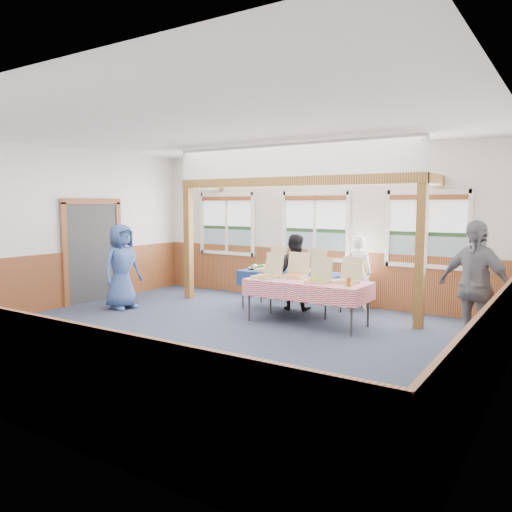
# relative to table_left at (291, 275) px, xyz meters

# --- Properties ---
(floor) EXTENTS (8.00, 8.00, 0.00)m
(floor) POSITION_rel_table_left_xyz_m (-0.03, -2.36, -0.70)
(floor) COLOR #262C3D
(floor) RESTS_ON ground
(ceiling) EXTENTS (8.00, 8.00, 0.00)m
(ceiling) POSITION_rel_table_left_xyz_m (-0.03, -2.36, 2.50)
(ceiling) COLOR white
(ceiling) RESTS_ON wall_back
(wall_back) EXTENTS (8.00, 0.00, 8.00)m
(wall_back) POSITION_rel_table_left_xyz_m (-0.03, 1.14, 0.90)
(wall_back) COLOR silver
(wall_back) RESTS_ON floor
(wall_left) EXTENTS (0.00, 8.00, 8.00)m
(wall_left) POSITION_rel_table_left_xyz_m (-4.03, -2.36, 0.90)
(wall_left) COLOR silver
(wall_left) RESTS_ON floor
(wall_right) EXTENTS (0.00, 8.00, 8.00)m
(wall_right) POSITION_rel_table_left_xyz_m (3.97, -2.36, 0.90)
(wall_right) COLOR silver
(wall_right) RESTS_ON floor
(wainscot_back) EXTENTS (7.98, 0.05, 1.10)m
(wainscot_back) POSITION_rel_table_left_xyz_m (-0.03, 1.11, -0.15)
(wainscot_back) COLOR brown
(wainscot_back) RESTS_ON floor
(wainscot_left) EXTENTS (0.05, 6.98, 1.10)m
(wainscot_left) POSITION_rel_table_left_xyz_m (-4.01, -2.36, -0.15)
(wainscot_left) COLOR brown
(wainscot_left) RESTS_ON floor
(wainscot_right) EXTENTS (0.05, 6.98, 1.10)m
(wainscot_right) POSITION_rel_table_left_xyz_m (3.94, -2.36, -0.15)
(wainscot_right) COLOR brown
(wainscot_right) RESTS_ON floor
(cased_opening) EXTENTS (0.06, 1.30, 2.10)m
(cased_opening) POSITION_rel_table_left_xyz_m (-3.99, -1.46, 0.35)
(cased_opening) COLOR #323232
(cased_opening) RESTS_ON wall_left
(window_left) EXTENTS (1.56, 0.10, 1.46)m
(window_left) POSITION_rel_table_left_xyz_m (-2.33, 1.10, 0.98)
(window_left) COLOR white
(window_left) RESTS_ON wall_back
(window_mid) EXTENTS (1.56, 0.10, 1.46)m
(window_mid) POSITION_rel_table_left_xyz_m (-0.03, 1.10, 0.98)
(window_mid) COLOR white
(window_mid) RESTS_ON wall_back
(window_right) EXTENTS (1.56, 0.10, 1.46)m
(window_right) POSITION_rel_table_left_xyz_m (2.27, 1.10, 0.98)
(window_right) COLOR white
(window_right) RESTS_ON wall_back
(post_left) EXTENTS (0.15, 0.15, 2.40)m
(post_left) POSITION_rel_table_left_xyz_m (-2.53, -0.06, 0.50)
(post_left) COLOR #553712
(post_left) RESTS_ON floor
(post_right) EXTENTS (0.15, 0.15, 2.40)m
(post_right) POSITION_rel_table_left_xyz_m (2.47, -0.06, 0.50)
(post_right) COLOR #553712
(post_right) RESTS_ON floor
(cross_beam) EXTENTS (5.15, 0.18, 0.18)m
(cross_beam) POSITION_rel_table_left_xyz_m (-0.03, -0.06, 1.79)
(cross_beam) COLOR #553712
(cross_beam) RESTS_ON post_left
(table_left) EXTENTS (2.15, 1.55, 0.76)m
(table_left) POSITION_rel_table_left_xyz_m (0.00, 0.00, 0.00)
(table_left) COLOR #323232
(table_left) RESTS_ON floor
(table_right) EXTENTS (2.25, 1.36, 0.76)m
(table_right) POSITION_rel_table_left_xyz_m (0.77, -0.81, 0.00)
(table_right) COLOR #323232
(table_right) RESTS_ON floor
(pizza_box_a) EXTENTS (0.52, 0.59, 0.47)m
(pizza_box_a) POSITION_rel_table_left_xyz_m (-0.39, -0.11, 0.12)
(pizza_box_a) COLOR tan
(pizza_box_a) RESTS_ON table_left
(pizza_box_b) EXTENTS (0.44, 0.53, 0.46)m
(pizza_box_b) POSITION_rel_table_left_xyz_m (0.35, 0.16, 0.12)
(pizza_box_b) COLOR tan
(pizza_box_b) RESTS_ON table_left
(pizza_box_c) EXTENTS (0.45, 0.53, 0.43)m
(pizza_box_c) POSITION_rel_table_left_xyz_m (0.03, -0.91, 0.12)
(pizza_box_c) COLOR tan
(pizza_box_c) RESTS_ON table_right
(pizza_box_d) EXTENTS (0.46, 0.53, 0.44)m
(pizza_box_d) POSITION_rel_table_left_xyz_m (0.42, -0.62, 0.12)
(pizza_box_d) COLOR tan
(pizza_box_d) RESTS_ON table_right
(pizza_box_e) EXTENTS (0.44, 0.51, 0.41)m
(pizza_box_e) POSITION_rel_table_left_xyz_m (1.02, -0.89, 0.12)
(pizza_box_e) COLOR tan
(pizza_box_e) RESTS_ON table_right
(pizza_box_f) EXTENTS (0.41, 0.49, 0.41)m
(pizza_box_f) POSITION_rel_table_left_xyz_m (1.43, -0.67, 0.12)
(pizza_box_f) COLOR tan
(pizza_box_f) RESTS_ON table_right
(veggie_tray) EXTENTS (0.42, 0.42, 0.09)m
(veggie_tray) POSITION_rel_table_left_xyz_m (-0.75, 0.00, 0.09)
(veggie_tray) COLOR black
(veggie_tray) RESTS_ON table_left
(drink_glass) EXTENTS (0.07, 0.07, 0.15)m
(drink_glass) POSITION_rel_table_left_xyz_m (1.62, -1.06, 0.13)
(drink_glass) COLOR #A95D1C
(drink_glass) RESTS_ON table_right
(woman_white) EXTENTS (0.62, 0.50, 1.47)m
(woman_white) POSITION_rel_table_left_xyz_m (1.07, 0.74, 0.03)
(woman_white) COLOR white
(woman_white) RESTS_ON floor
(woman_black) EXTENTS (0.81, 0.68, 1.48)m
(woman_black) POSITION_rel_table_left_xyz_m (0.00, 0.11, 0.04)
(woman_black) COLOR black
(woman_black) RESTS_ON floor
(man_blue) EXTENTS (0.60, 0.86, 1.68)m
(man_blue) POSITION_rel_table_left_xyz_m (-2.89, -1.66, 0.14)
(man_blue) COLOR #364E87
(man_blue) RESTS_ON floor
(person_grey) EXTENTS (1.18, 0.85, 1.85)m
(person_grey) POSITION_rel_table_left_xyz_m (3.45, -0.99, 0.22)
(person_grey) COLOR gray
(person_grey) RESTS_ON floor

